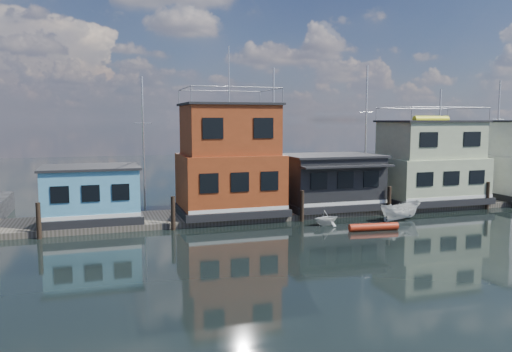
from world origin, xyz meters
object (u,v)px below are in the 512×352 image
object	(u,v)px
houseboat_blue	(91,194)
dinghy_white	(326,218)
houseboat_red	(229,162)
motorboat	(400,211)
red_kayak	(374,227)
houseboat_green	(429,163)
houseboat_dark	(330,181)

from	to	relation	value
houseboat_blue	dinghy_white	size ratio (longest dim) A/B	3.25
houseboat_red	dinghy_white	distance (m)	7.97
motorboat	red_kayak	bearing A→B (deg)	114.28
houseboat_blue	dinghy_white	xyz separation A→B (m)	(15.06, -4.45, -1.69)
red_kayak	motorboat	xyz separation A→B (m)	(3.57, 2.36, 0.42)
dinghy_white	houseboat_blue	bearing A→B (deg)	62.40
houseboat_green	houseboat_red	bearing A→B (deg)	-180.00
houseboat_blue	dinghy_white	distance (m)	15.79
houseboat_red	dinghy_white	bearing A→B (deg)	-38.66
houseboat_dark	houseboat_blue	bearing A→B (deg)	179.94
motorboat	houseboat_dark	bearing A→B (deg)	27.18
red_kayak	houseboat_red	bearing A→B (deg)	144.47
dinghy_white	houseboat_dark	bearing A→B (deg)	-39.99
houseboat_red	motorboat	size ratio (longest dim) A/B	3.44
houseboat_red	red_kayak	world-z (taller)	houseboat_red
houseboat_green	dinghy_white	xyz separation A→B (m)	(-11.44, -4.45, -3.03)
dinghy_white	red_kayak	size ratio (longest dim) A/B	0.60
houseboat_blue	motorboat	world-z (taller)	houseboat_blue
houseboat_dark	houseboat_green	size ratio (longest dim) A/B	0.88
houseboat_blue	houseboat_dark	xyz separation A→B (m)	(17.50, -0.02, 0.21)
houseboat_blue	dinghy_white	bearing A→B (deg)	-16.46
red_kayak	dinghy_white	bearing A→B (deg)	138.04
houseboat_red	motorboat	xyz separation A→B (m)	(11.33, -4.53, -3.44)
houseboat_dark	red_kayak	xyz separation A→B (m)	(-0.24, -6.88, -2.18)
houseboat_blue	houseboat_green	distance (m)	26.53
houseboat_red	motorboat	distance (m)	12.68
houseboat_dark	red_kayak	distance (m)	7.22
houseboat_dark	houseboat_green	distance (m)	9.07
houseboat_green	motorboat	size ratio (longest dim) A/B	2.44
houseboat_blue	houseboat_red	size ratio (longest dim) A/B	0.54
houseboat_green	motorboat	distance (m)	7.81
houseboat_blue	motorboat	size ratio (longest dim) A/B	1.86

